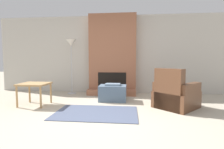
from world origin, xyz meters
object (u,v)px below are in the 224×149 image
at_px(ottoman, 113,93).
at_px(armchair, 175,96).
at_px(floor_lamp_left, 71,48).
at_px(side_table, 34,86).

height_order(ottoman, armchair, armchair).
height_order(ottoman, floor_lamp_left, floor_lamp_left).
bearing_deg(floor_lamp_left, ottoman, -31.23).
height_order(side_table, floor_lamp_left, floor_lamp_left).
bearing_deg(armchair, ottoman, 21.96).
height_order(armchair, floor_lamp_left, floor_lamp_left).
relative_size(armchair, floor_lamp_left, 0.67).
bearing_deg(ottoman, side_table, -160.56).
relative_size(side_table, floor_lamp_left, 0.38).
bearing_deg(floor_lamp_left, armchair, -26.19).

